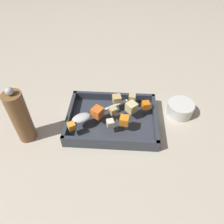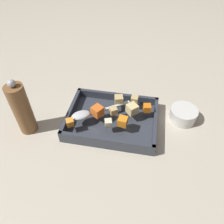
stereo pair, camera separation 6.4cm
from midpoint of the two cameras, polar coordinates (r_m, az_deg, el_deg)
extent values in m
plane|color=#BCB29E|center=(0.79, 0.75, -3.65)|extent=(4.00, 4.00, 0.00)
cube|color=#333842|center=(0.79, 2.31, -2.59)|extent=(0.31, 0.23, 0.01)
cube|color=#333842|center=(0.85, 3.50, 3.88)|extent=(0.31, 0.01, 0.03)
cube|color=#333842|center=(0.70, 0.97, -7.89)|extent=(0.31, 0.01, 0.03)
cube|color=#333842|center=(0.78, 13.43, -2.87)|extent=(0.01, 0.23, 0.03)
cube|color=#333842|center=(0.80, -8.35, 0.00)|extent=(0.01, 0.23, 0.03)
cube|color=orange|center=(0.72, 5.33, -2.55)|extent=(0.03, 0.03, 0.03)
cube|color=orange|center=(0.75, -1.37, 0.17)|extent=(0.05, 0.05, 0.03)
cube|color=orange|center=(0.73, -8.39, -2.80)|extent=(0.03, 0.03, 0.02)
cube|color=orange|center=(0.78, 11.41, 0.94)|extent=(0.03, 0.03, 0.03)
cube|color=tan|center=(0.79, 4.08, 3.10)|extent=(0.04, 0.04, 0.03)
cube|color=#E0CC89|center=(0.76, 7.65, 0.71)|extent=(0.05, 0.05, 0.03)
cube|color=tan|center=(0.81, 8.12, 3.14)|extent=(0.03, 0.03, 0.02)
cube|color=tan|center=(0.76, 2.76, 0.25)|extent=(0.03, 0.03, 0.02)
cube|color=beige|center=(0.72, 1.59, -2.98)|extent=(0.03, 0.03, 0.02)
ellipsoid|color=silver|center=(0.75, -5.71, -0.97)|extent=(0.08, 0.07, 0.02)
cube|color=silver|center=(0.78, 1.89, 1.02)|extent=(0.13, 0.10, 0.01)
cylinder|color=brown|center=(0.75, -20.11, 0.49)|extent=(0.06, 0.06, 0.19)
sphere|color=#B7B7BC|center=(0.69, -22.29, 6.78)|extent=(0.02, 0.02, 0.02)
cylinder|color=silver|center=(0.84, 20.08, -0.70)|extent=(0.10, 0.10, 0.05)
camera|label=1|loc=(0.03, -87.58, 2.45)|focal=35.24mm
camera|label=2|loc=(0.03, 92.42, -2.45)|focal=35.24mm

